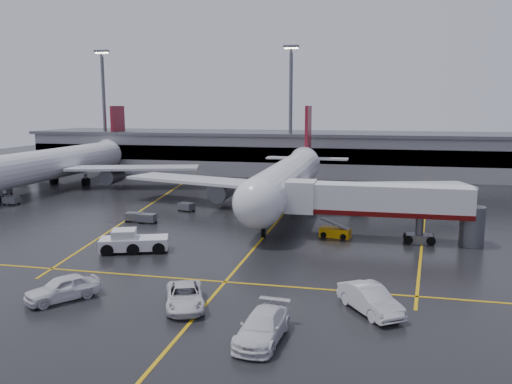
# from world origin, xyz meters

# --- Properties ---
(ground) EXTENTS (220.00, 220.00, 0.00)m
(ground) POSITION_xyz_m (0.00, 0.00, 0.00)
(ground) COLOR black
(ground) RESTS_ON ground
(apron_line_centre) EXTENTS (0.25, 90.00, 0.02)m
(apron_line_centre) POSITION_xyz_m (0.00, 0.00, 0.01)
(apron_line_centre) COLOR gold
(apron_line_centre) RESTS_ON ground
(apron_line_stop) EXTENTS (60.00, 0.25, 0.02)m
(apron_line_stop) POSITION_xyz_m (0.00, -22.00, 0.01)
(apron_line_stop) COLOR gold
(apron_line_stop) RESTS_ON ground
(apron_line_left) EXTENTS (9.99, 69.35, 0.02)m
(apron_line_left) POSITION_xyz_m (-20.00, 10.00, 0.01)
(apron_line_left) COLOR gold
(apron_line_left) RESTS_ON ground
(apron_line_right) EXTENTS (7.57, 69.64, 0.02)m
(apron_line_right) POSITION_xyz_m (18.00, 10.00, 0.01)
(apron_line_right) COLOR gold
(apron_line_right) RESTS_ON ground
(terminal) EXTENTS (122.00, 19.00, 8.60)m
(terminal) POSITION_xyz_m (0.00, 47.93, 4.32)
(terminal) COLOR gray
(terminal) RESTS_ON ground
(light_mast_left) EXTENTS (3.00, 1.20, 25.45)m
(light_mast_left) POSITION_xyz_m (-45.00, 42.00, 14.47)
(light_mast_left) COLOR #595B60
(light_mast_left) RESTS_ON ground
(light_mast_mid) EXTENTS (3.00, 1.20, 25.45)m
(light_mast_mid) POSITION_xyz_m (-5.00, 42.00, 14.47)
(light_mast_mid) COLOR #595B60
(light_mast_mid) RESTS_ON ground
(main_airliner) EXTENTS (48.80, 45.60, 14.10)m
(main_airliner) POSITION_xyz_m (0.00, 9.70, 4.21)
(main_airliner) COLOR silver
(main_airliner) RESTS_ON ground
(second_airliner) EXTENTS (48.80, 45.60, 14.10)m
(second_airliner) POSITION_xyz_m (-42.00, 21.70, 4.21)
(second_airliner) COLOR silver
(second_airliner) RESTS_ON ground
(jet_bridge) EXTENTS (19.90, 3.40, 6.05)m
(jet_bridge) POSITION_xyz_m (11.87, -6.00, 3.93)
(jet_bridge) COLOR silver
(jet_bridge) RESTS_ON ground
(pushback_tractor) EXTENTS (6.87, 4.61, 2.28)m
(pushback_tractor) POSITION_xyz_m (-11.16, -15.45, 0.91)
(pushback_tractor) COLOR silver
(pushback_tractor) RESTS_ON ground
(belt_loader) EXTENTS (3.44, 2.11, 2.04)m
(belt_loader) POSITION_xyz_m (7.46, -5.38, 0.50)
(belt_loader) COLOR orange
(belt_loader) RESTS_ON ground
(service_van_a) EXTENTS (4.40, 6.07, 1.53)m
(service_van_a) POSITION_xyz_m (-1.26, -27.64, 0.77)
(service_van_a) COLOR silver
(service_van_a) RESTS_ON ground
(service_van_b) EXTENTS (2.85, 6.05, 1.71)m
(service_van_b) POSITION_xyz_m (5.09, -31.60, 0.85)
(service_van_b) COLOR white
(service_van_b) RESTS_ON ground
(service_van_c) EXTENTS (4.77, 5.76, 1.85)m
(service_van_c) POSITION_xyz_m (11.28, -25.78, 0.93)
(service_van_c) COLOR silver
(service_van_c) RESTS_ON ground
(service_van_d) EXTENTS (4.83, 5.45, 1.78)m
(service_van_d) POSITION_xyz_m (-10.31, -28.33, 0.89)
(service_van_d) COLOR white
(service_van_d) RESTS_ON ground
(baggage_cart_a) EXTENTS (2.03, 1.35, 1.12)m
(baggage_cart_a) POSITION_xyz_m (-15.02, -3.47, 0.63)
(baggage_cart_a) COLOR #595B60
(baggage_cart_a) RESTS_ON ground
(baggage_cart_b) EXTENTS (2.12, 1.49, 1.12)m
(baggage_cart_b) POSITION_xyz_m (-16.88, -3.09, 0.63)
(baggage_cart_b) COLOR #595B60
(baggage_cart_b) RESTS_ON ground
(baggage_cart_c) EXTENTS (2.33, 1.92, 1.12)m
(baggage_cart_c) POSITION_xyz_m (-13.00, 4.44, 0.63)
(baggage_cart_c) COLOR #595B60
(baggage_cart_c) RESTS_ON ground
(baggage_cart_d) EXTENTS (2.20, 1.64, 1.12)m
(baggage_cart_d) POSITION_xyz_m (-46.10, 11.09, 0.63)
(baggage_cart_d) COLOR #595B60
(baggage_cart_d) RESTS_ON ground
(baggage_cart_e) EXTENTS (2.00, 1.30, 1.12)m
(baggage_cart_e) POSITION_xyz_m (-39.01, 3.46, 0.63)
(baggage_cart_e) COLOR #595B60
(baggage_cart_e) RESTS_ON ground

